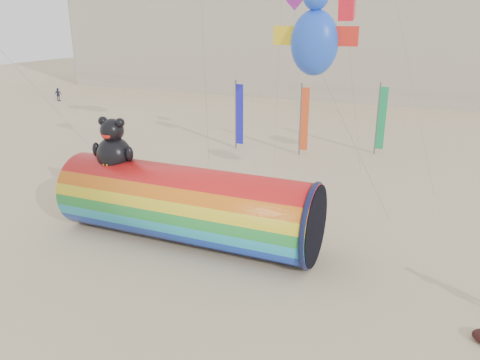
% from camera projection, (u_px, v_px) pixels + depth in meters
% --- Properties ---
extents(ground, '(160.00, 160.00, 0.00)m').
position_uv_depth(ground, '(217.00, 238.00, 21.20)').
color(ground, '#CCB58C').
rests_on(ground, ground).
extents(hotel_building, '(60.40, 15.40, 20.60)m').
position_uv_depth(hotel_building, '(285.00, 12.00, 62.22)').
color(hotel_building, '#B7AD99').
rests_on(hotel_building, ground).
extents(windsock_assembly, '(11.67, 3.55, 5.38)m').
position_uv_depth(windsock_assembly, '(186.00, 203.00, 20.53)').
color(windsock_assembly, red).
rests_on(windsock_assembly, ground).
extents(festival_banners, '(10.61, 2.77, 5.20)m').
position_uv_depth(festival_banners, '(307.00, 118.00, 33.95)').
color(festival_banners, '#59595E').
rests_on(festival_banners, ground).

